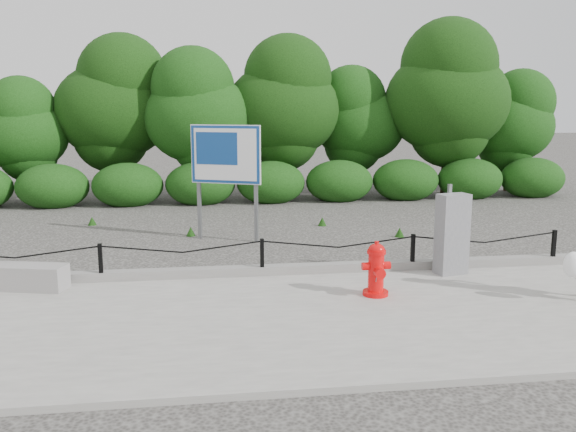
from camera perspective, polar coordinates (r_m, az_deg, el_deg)
The scene contains 9 objects.
ground at distance 9.85m, azimuth -2.43°, elevation -6.00°, with size 90.00×90.00×0.00m, color #2D2B28.
sidewalk at distance 7.95m, azimuth -1.04°, elevation -9.80°, with size 14.00×4.00×0.08m, color gray.
curb at distance 9.86m, azimuth -2.46°, elevation -5.09°, with size 14.00×0.22×0.14m, color slate.
chain_barrier at distance 9.73m, azimuth -2.45°, elevation -3.43°, with size 10.06×0.06×0.60m.
treeline at distance 18.39m, azimuth -2.92°, elevation 10.11°, with size 20.22×3.96×5.18m.
fire_hydrant at distance 8.82m, azimuth 8.26°, elevation -4.99°, with size 0.41×0.42×0.79m.
concrete_block at distance 9.86m, azimuth -23.19°, elevation -5.27°, with size 1.14×0.40×0.37m, color gray.
utility_cabinet at distance 10.13m, azimuth 15.09°, elevation -1.64°, with size 0.55×0.41×1.44m.
advertising_sign at distance 12.42m, azimuth -5.86°, elevation 5.27°, with size 1.38×0.66×2.37m.
Camera 1 is at (-0.88, -9.40, 2.80)m, focal length 38.00 mm.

